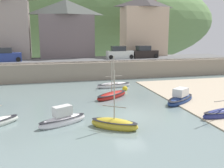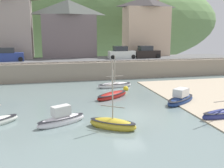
% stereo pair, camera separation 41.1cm
% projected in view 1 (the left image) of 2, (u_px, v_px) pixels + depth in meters
% --- Properties ---
extents(quay_seawall, '(48.00, 9.40, 2.40)m').
position_uv_depth(quay_seawall, '(92.00, 69.00, 37.50)').
color(quay_seawall, gray).
rests_on(quay_seawall, ground).
extents(hillside_backdrop, '(80.00, 44.00, 27.10)m').
position_uv_depth(hillside_backdrop, '(75.00, 20.00, 72.22)').
color(hillside_backdrop, '#668D50').
rests_on(hillside_backdrop, ground).
extents(waterfront_building_left, '(7.28, 5.12, 11.42)m').
position_uv_depth(waterfront_building_left, '(5.00, 21.00, 40.56)').
color(waterfront_building_left, '#A29389').
rests_on(waterfront_building_left, ground).
extents(waterfront_building_centre, '(8.93, 4.30, 9.21)m').
position_uv_depth(waterfront_building_centre, '(66.00, 28.00, 43.00)').
color(waterfront_building_centre, slate).
rests_on(waterfront_building_centre, ground).
extents(waterfront_building_right, '(7.86, 4.44, 10.07)m').
position_uv_depth(waterfront_building_right, '(144.00, 26.00, 46.14)').
color(waterfront_building_right, beige).
rests_on(waterfront_building_right, ground).
extents(church_with_spire, '(3.00, 3.00, 13.98)m').
position_uv_depth(church_with_spire, '(146.00, 15.00, 50.00)').
color(church_with_spire, tan).
rests_on(church_with_spire, ground).
extents(sailboat_white_hull, '(4.36, 1.71, 3.99)m').
position_uv_depth(sailboat_white_hull, '(114.00, 85.00, 31.64)').
color(sailboat_white_hull, white).
rests_on(sailboat_white_hull, ground).
extents(fishing_boat_green, '(3.50, 2.97, 4.28)m').
position_uv_depth(fishing_boat_green, '(114.00, 124.00, 18.31)').
color(fishing_boat_green, gold).
rests_on(fishing_boat_green, ground).
extents(dinghy_open_wooden, '(4.18, 3.56, 4.08)m').
position_uv_depth(dinghy_open_wooden, '(112.00, 95.00, 26.70)').
color(dinghy_open_wooden, '#A61D18').
rests_on(dinghy_open_wooden, ground).
extents(sailboat_tall_mast, '(4.36, 3.73, 1.58)m').
position_uv_depth(sailboat_tall_mast, '(180.00, 99.00, 24.84)').
color(sailboat_tall_mast, navy).
rests_on(sailboat_tall_mast, ground).
extents(sailboat_nearest_shore, '(3.82, 2.53, 1.58)m').
position_uv_depth(sailboat_nearest_shore, '(63.00, 119.00, 18.98)').
color(sailboat_nearest_shore, white).
rests_on(sailboat_nearest_shore, ground).
extents(parked_car_near_slipway, '(4.20, 1.96, 1.95)m').
position_uv_depth(parked_car_near_slipway, '(6.00, 56.00, 37.34)').
color(parked_car_near_slipway, navy).
rests_on(parked_car_near_slipway, ground).
extents(parked_car_by_wall, '(4.11, 1.82, 1.95)m').
position_uv_depth(parked_car_by_wall, '(119.00, 53.00, 41.35)').
color(parked_car_by_wall, silver).
rests_on(parked_car_by_wall, ground).
extents(parked_car_end_of_row, '(4.21, 1.98, 1.95)m').
position_uv_depth(parked_car_end_of_row, '(144.00, 53.00, 42.35)').
color(parked_car_end_of_row, black).
rests_on(parked_car_end_of_row, ground).
extents(mooring_buoy, '(0.60, 0.60, 0.60)m').
position_uv_depth(mooring_buoy, '(125.00, 89.00, 30.09)').
color(mooring_buoy, yellow).
rests_on(mooring_buoy, ground).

